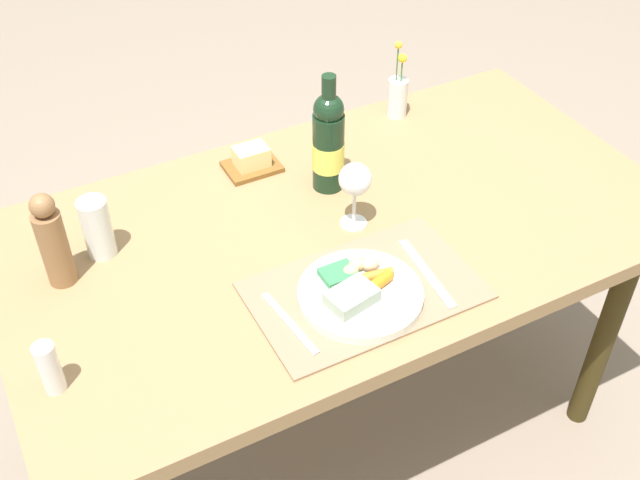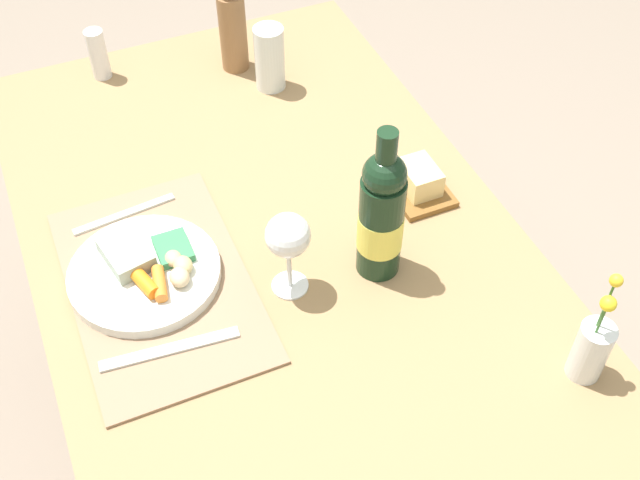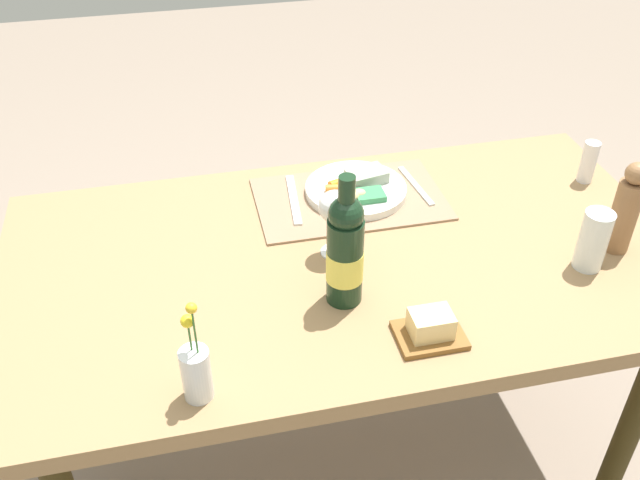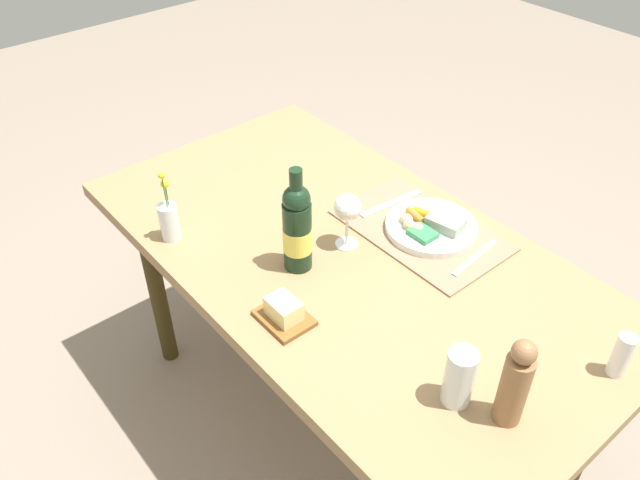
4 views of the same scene
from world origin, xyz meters
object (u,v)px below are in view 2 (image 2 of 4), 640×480
at_px(dinner_plate, 146,270).
at_px(wine_bottle, 381,215).
at_px(dining_table, 294,303).
at_px(fork, 124,214).
at_px(water_tumbler, 270,62).
at_px(flower_vase, 592,348).
at_px(wine_glass, 288,238).
at_px(knife, 170,349).
at_px(butter_dish, 419,182).
at_px(pepper_mill, 232,24).
at_px(salt_shaker, 98,54).

bearing_deg(dinner_plate, wine_bottle, 71.04).
distance_m(dining_table, fork, 0.34).
height_order(water_tumbler, wine_bottle, wine_bottle).
bearing_deg(dining_table, dinner_plate, -110.72).
xyz_separation_m(dining_table, flower_vase, (0.35, 0.33, 0.14)).
xyz_separation_m(dining_table, dinner_plate, (-0.09, -0.23, 0.10)).
bearing_deg(wine_glass, wine_bottle, 83.73).
height_order(knife, butter_dish, butter_dish).
distance_m(knife, water_tumbler, 0.69).
relative_size(dinner_plate, fork, 1.34).
distance_m(water_tumbler, pepper_mill, 0.11).
xyz_separation_m(fork, flower_vase, (0.59, 0.55, 0.05)).
height_order(fork, pepper_mill, pepper_mill).
relative_size(dining_table, flower_vase, 7.04).
height_order(water_tumbler, pepper_mill, pepper_mill).
relative_size(water_tumbler, wine_glass, 0.86).
bearing_deg(flower_vase, dining_table, -136.77).
distance_m(dinner_plate, wine_bottle, 0.40).
xyz_separation_m(knife, wine_bottle, (-0.03, 0.37, 0.11)).
xyz_separation_m(dinner_plate, pepper_mill, (-0.51, 0.33, 0.08)).
distance_m(dinner_plate, pepper_mill, 0.61).
bearing_deg(wine_bottle, dinner_plate, -108.96).
relative_size(dining_table, dinner_plate, 6.03).
xyz_separation_m(dinner_plate, wine_glass, (0.11, 0.21, 0.10)).
bearing_deg(flower_vase, salt_shaker, -154.19).
bearing_deg(knife, flower_vase, 68.92).
relative_size(water_tumbler, pepper_mill, 0.63).
height_order(dinner_plate, wine_glass, wine_glass).
distance_m(butter_dish, wine_bottle, 0.22).
bearing_deg(wine_glass, butter_dish, 111.13).
bearing_deg(butter_dish, dinner_plate, -89.22).
relative_size(flower_vase, salt_shaker, 1.95).
xyz_separation_m(dining_table, butter_dish, (-0.09, 0.28, 0.10)).
height_order(fork, knife, same).
bearing_deg(butter_dish, water_tumbler, -161.99).
distance_m(butter_dish, flower_vase, 0.45).
distance_m(water_tumbler, butter_dish, 0.43).
relative_size(dinner_plate, salt_shaker, 2.28).
relative_size(wine_bottle, salt_shaker, 2.65).
distance_m(wine_bottle, pepper_mill, 0.63).
relative_size(dinner_plate, water_tumbler, 1.82).
xyz_separation_m(dining_table, wine_glass, (0.02, -0.01, 0.20)).
xyz_separation_m(dining_table, knife, (0.07, -0.23, 0.09)).
bearing_deg(fork, wine_glass, 32.62).
xyz_separation_m(knife, wine_glass, (-0.05, 0.22, 0.11)).
bearing_deg(pepper_mill, wine_glass, -11.08).
bearing_deg(water_tumbler, dinner_plate, -42.39).
xyz_separation_m(dinner_plate, knife, (0.16, -0.01, -0.01)).
bearing_deg(dinner_plate, pepper_mill, 146.79).
bearing_deg(dining_table, flower_vase, 43.23).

